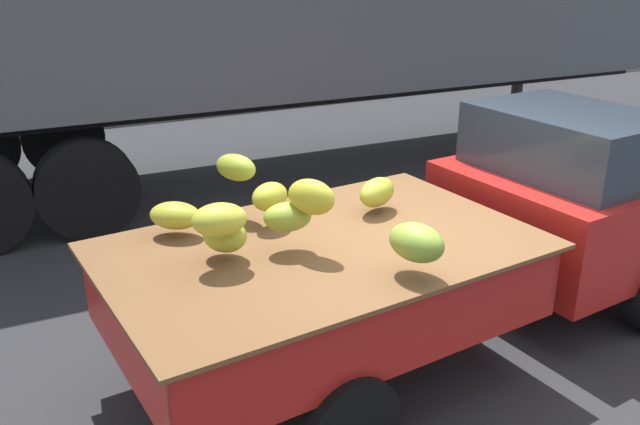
# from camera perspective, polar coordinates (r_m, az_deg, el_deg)

# --- Properties ---
(ground) EXTENTS (220.00, 220.00, 0.00)m
(ground) POSITION_cam_1_polar(r_m,az_deg,el_deg) (5.30, 7.80, -11.89)
(ground) COLOR #28282B
(curb_strip) EXTENTS (80.00, 0.80, 0.16)m
(curb_strip) POSITION_cam_1_polar(r_m,az_deg,el_deg) (12.93, -14.74, 8.13)
(curb_strip) COLOR gray
(curb_strip) RESTS_ON ground
(pickup_truck) EXTENTS (5.20, 2.21, 1.70)m
(pickup_truck) POSITION_cam_1_polar(r_m,az_deg,el_deg) (5.75, 17.32, -0.08)
(pickup_truck) COLOR #B21E19
(pickup_truck) RESTS_ON ground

